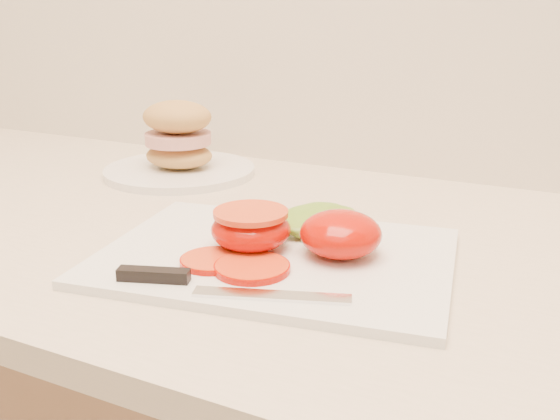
% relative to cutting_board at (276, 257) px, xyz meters
% --- Properties ---
extents(cutting_board, '(0.40, 0.32, 0.01)m').
position_rel_cutting_board_xyz_m(cutting_board, '(0.00, 0.00, 0.00)').
color(cutting_board, white).
rests_on(cutting_board, counter).
extents(tomato_half_dome, '(0.09, 0.09, 0.05)m').
position_rel_cutting_board_xyz_m(tomato_half_dome, '(0.06, 0.02, 0.03)').
color(tomato_half_dome, red).
rests_on(tomato_half_dome, cutting_board).
extents(tomato_half_cut, '(0.09, 0.09, 0.04)m').
position_rel_cutting_board_xyz_m(tomato_half_cut, '(-0.03, -0.00, 0.03)').
color(tomato_half_cut, red).
rests_on(tomato_half_cut, cutting_board).
extents(tomato_slice_0, '(0.07, 0.07, 0.01)m').
position_rel_cutting_board_xyz_m(tomato_slice_0, '(-0.00, -0.05, 0.01)').
color(tomato_slice_0, '#E55526').
rests_on(tomato_slice_0, cutting_board).
extents(tomato_slice_1, '(0.07, 0.07, 0.01)m').
position_rel_cutting_board_xyz_m(tomato_slice_1, '(-0.05, -0.05, 0.01)').
color(tomato_slice_1, '#E55526').
rests_on(tomato_slice_1, cutting_board).
extents(lettuce_leaf_0, '(0.12, 0.13, 0.02)m').
position_rel_cutting_board_xyz_m(lettuce_leaf_0, '(0.02, 0.09, 0.02)').
color(lettuce_leaf_0, '#80B931').
rests_on(lettuce_leaf_0, cutting_board).
extents(knife, '(0.22, 0.07, 0.01)m').
position_rel_cutting_board_xyz_m(knife, '(-0.03, -0.11, 0.01)').
color(knife, silver).
rests_on(knife, cutting_board).
extents(sandwich_plate, '(0.24, 0.24, 0.12)m').
position_rel_cutting_board_xyz_m(sandwich_plate, '(-0.30, 0.25, 0.04)').
color(sandwich_plate, white).
rests_on(sandwich_plate, counter).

